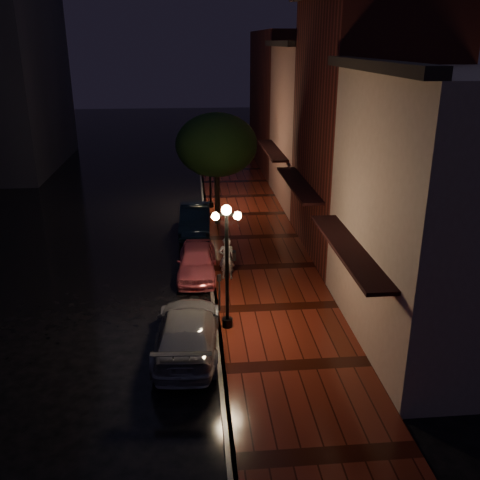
# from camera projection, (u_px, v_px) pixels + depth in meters

# --- Properties ---
(ground) EXTENTS (120.00, 120.00, 0.00)m
(ground) POSITION_uv_depth(u_px,v_px,m) (211.00, 272.00, 22.90)
(ground) COLOR black
(ground) RESTS_ON ground
(sidewalk) EXTENTS (4.50, 60.00, 0.15)m
(sidewalk) POSITION_uv_depth(u_px,v_px,m) (263.00, 268.00, 23.07)
(sidewalk) COLOR #47160C
(sidewalk) RESTS_ON ground
(curb) EXTENTS (0.25, 60.00, 0.15)m
(curb) POSITION_uv_depth(u_px,v_px,m) (211.00, 270.00, 22.87)
(curb) COLOR #595451
(curb) RESTS_ON ground
(storefront_near) EXTENTS (5.00, 8.00, 8.50)m
(storefront_near) POSITION_uv_depth(u_px,v_px,m) (444.00, 215.00, 16.42)
(storefront_near) COLOR gray
(storefront_near) RESTS_ON ground
(storefront_mid) EXTENTS (5.00, 8.00, 11.00)m
(storefront_mid) POSITION_uv_depth(u_px,v_px,m) (366.00, 133.00, 23.44)
(storefront_mid) COLOR #511914
(storefront_mid) RESTS_ON ground
(storefront_far) EXTENTS (5.00, 8.00, 9.00)m
(storefront_far) POSITION_uv_depth(u_px,v_px,m) (322.00, 128.00, 31.26)
(storefront_far) COLOR #8C5951
(storefront_far) RESTS_ON ground
(storefront_extra) EXTENTS (5.00, 12.00, 10.00)m
(storefront_extra) POSITION_uv_depth(u_px,v_px,m) (291.00, 101.00, 40.41)
(storefront_extra) COLOR #511914
(storefront_extra) RESTS_ON ground
(streetlamp_near) EXTENTS (0.96, 0.36, 4.31)m
(streetlamp_near) POSITION_uv_depth(u_px,v_px,m) (227.00, 260.00, 17.35)
(streetlamp_near) COLOR black
(streetlamp_near) RESTS_ON sidewalk
(streetlamp_far) EXTENTS (0.96, 0.36, 4.31)m
(streetlamp_far) POSITION_uv_depth(u_px,v_px,m) (210.00, 166.00, 30.42)
(streetlamp_far) COLOR black
(streetlamp_far) RESTS_ON sidewalk
(street_tree) EXTENTS (4.16, 4.16, 5.80)m
(street_tree) POSITION_uv_depth(u_px,v_px,m) (217.00, 147.00, 27.06)
(street_tree) COLOR black
(street_tree) RESTS_ON sidewalk
(pink_car) EXTENTS (1.75, 4.00, 1.34)m
(pink_car) POSITION_uv_depth(u_px,v_px,m) (197.00, 261.00, 22.23)
(pink_car) COLOR #DE5B6D
(pink_car) RESTS_ON ground
(navy_car) EXTENTS (1.68, 4.36, 1.42)m
(navy_car) POSITION_uv_depth(u_px,v_px,m) (195.00, 219.00, 27.32)
(navy_car) COLOR black
(navy_car) RESTS_ON ground
(silver_car) EXTENTS (2.30, 5.00, 1.42)m
(silver_car) POSITION_uv_depth(u_px,v_px,m) (187.00, 331.00, 16.81)
(silver_car) COLOR #939299
(silver_car) RESTS_ON ground
(woman_with_umbrella) EXTENTS (1.04, 1.06, 2.50)m
(woman_with_umbrella) POSITION_uv_depth(u_px,v_px,m) (227.00, 241.00, 21.32)
(woman_with_umbrella) COLOR white
(woman_with_umbrella) RESTS_ON sidewalk
(parking_meter) EXTENTS (0.16, 0.14, 1.40)m
(parking_meter) POSITION_uv_depth(u_px,v_px,m) (219.00, 289.00, 19.00)
(parking_meter) COLOR black
(parking_meter) RESTS_ON sidewalk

